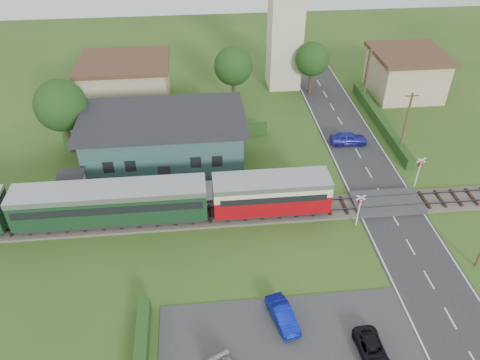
{
  "coord_description": "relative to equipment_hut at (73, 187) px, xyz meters",
  "views": [
    {
      "loc": [
        -6.55,
        -29.25,
        26.89
      ],
      "look_at": [
        -3.15,
        4.0,
        2.29
      ],
      "focal_mm": 35.0,
      "sensor_mm": 36.0,
      "label": 1
    }
  ],
  "objects": [
    {
      "name": "ground",
      "position": [
        18.0,
        -5.2,
        -1.75
      ],
      "size": [
        120.0,
        120.0,
        0.0
      ],
      "primitive_type": "plane",
      "color": "#2D4C19"
    },
    {
      "name": "railway_track",
      "position": [
        18.0,
        -3.2,
        -1.64
      ],
      "size": [
        76.0,
        3.2,
        0.49
      ],
      "color": "#4C443D",
      "rests_on": "ground"
    },
    {
      "name": "road",
      "position": [
        28.0,
        -5.2,
        -1.72
      ],
      "size": [
        6.0,
        70.0,
        0.05
      ],
      "primitive_type": "cube",
      "color": "#28282B",
      "rests_on": "ground"
    },
    {
      "name": "car_park",
      "position": [
        16.5,
        -17.2,
        -1.71
      ],
      "size": [
        17.0,
        9.0,
        0.08
      ],
      "primitive_type": "cube",
      "color": "#333335",
      "rests_on": "ground"
    },
    {
      "name": "crossing_deck",
      "position": [
        28.0,
        -3.2,
        -1.52
      ],
      "size": [
        6.2,
        3.4,
        0.45
      ],
      "primitive_type": "cube",
      "color": "#333335",
      "rests_on": "ground"
    },
    {
      "name": "platform",
      "position": [
        8.0,
        0.0,
        -1.52
      ],
      "size": [
        30.0,
        3.0,
        0.45
      ],
      "primitive_type": "cube",
      "color": "gray",
      "rests_on": "ground"
    },
    {
      "name": "equipment_hut",
      "position": [
        0.0,
        0.0,
        0.0
      ],
      "size": [
        2.3,
        2.3,
        2.55
      ],
      "color": "beige",
      "rests_on": "platform"
    },
    {
      "name": "station_building",
      "position": [
        8.0,
        5.79,
        0.95
      ],
      "size": [
        16.0,
        9.0,
        5.3
      ],
      "color": "#264C4E",
      "rests_on": "ground"
    },
    {
      "name": "train",
      "position": [
        0.57,
        -3.2,
        0.43
      ],
      "size": [
        43.2,
        2.9,
        3.4
      ],
      "color": "#232328",
      "rests_on": "ground"
    },
    {
      "name": "church_tower",
      "position": [
        23.0,
        22.8,
        8.48
      ],
      "size": [
        6.0,
        6.0,
        17.6
      ],
      "color": "beige",
      "rests_on": "ground"
    },
    {
      "name": "house_west",
      "position": [
        3.0,
        19.8,
        1.04
      ],
      "size": [
        10.8,
        8.8,
        5.5
      ],
      "color": "tan",
      "rests_on": "ground"
    },
    {
      "name": "house_east",
      "position": [
        38.0,
        18.8,
        1.05
      ],
      "size": [
        8.8,
        8.8,
        5.5
      ],
      "color": "tan",
      "rests_on": "ground"
    },
    {
      "name": "hedge_roadside",
      "position": [
        32.2,
        10.8,
        -1.15
      ],
      "size": [
        0.8,
        18.0,
        1.2
      ],
      "primitive_type": "cube",
      "color": "#193814",
      "rests_on": "ground"
    },
    {
      "name": "hedge_station",
      "position": [
        8.0,
        10.3,
        -1.1
      ],
      "size": [
        22.0,
        0.8,
        1.3
      ],
      "primitive_type": "cube",
      "color": "#193814",
      "rests_on": "ground"
    },
    {
      "name": "tree_a",
      "position": [
        -2.0,
        8.8,
        3.63
      ],
      "size": [
        5.2,
        5.2,
        8.0
      ],
      "color": "#332316",
      "rests_on": "ground"
    },
    {
      "name": "tree_b",
      "position": [
        16.0,
        17.8,
        3.27
      ],
      "size": [
        4.6,
        4.6,
        7.34
      ],
      "color": "#332316",
      "rests_on": "ground"
    },
    {
      "name": "tree_c",
      "position": [
        26.0,
        19.8,
        2.91
      ],
      "size": [
        4.2,
        4.2,
        6.78
      ],
      "color": "#332316",
      "rests_on": "ground"
    },
    {
      "name": "utility_pole_c",
      "position": [
        32.2,
        4.8,
        1.88
      ],
      "size": [
        1.4,
        0.22,
        7.0
      ],
      "color": "#473321",
      "rests_on": "ground"
    },
    {
      "name": "utility_pole_d",
      "position": [
        32.2,
        16.8,
        1.88
      ],
      "size": [
        1.4,
        0.22,
        7.0
      ],
      "color": "#473321",
      "rests_on": "ground"
    },
    {
      "name": "crossing_signal_near",
      "position": [
        24.4,
        -5.61,
        0.39
      ],
      "size": [
        0.84,
        0.28,
        3.28
      ],
      "color": "silver",
      "rests_on": "ground"
    },
    {
      "name": "crossing_signal_far",
      "position": [
        31.6,
        -0.81,
        0.39
      ],
      "size": [
        0.84,
        0.28,
        3.28
      ],
      "color": "silver",
      "rests_on": "ground"
    },
    {
      "name": "streetlamp_west",
      "position": [
        -4.0,
        14.8,
        1.29
      ],
      "size": [
        0.3,
        0.3,
        5.15
      ],
      "color": "#3F3F47",
      "rests_on": "ground"
    },
    {
      "name": "streetlamp_east",
      "position": [
        34.0,
        21.8,
        1.29
      ],
      "size": [
        0.3,
        0.3,
        5.15
      ],
      "color": "#3F3F47",
      "rests_on": "ground"
    },
    {
      "name": "car_on_road",
      "position": [
        27.44,
        7.25,
        -1.03
      ],
      "size": [
        4.0,
        1.75,
        1.34
      ],
      "primitive_type": "imported",
      "rotation": [
        0.0,
        0.0,
        1.53
      ],
      "color": "#1F209F",
      "rests_on": "road"
    },
    {
      "name": "car_park_blue",
      "position": [
        16.38,
        -14.72,
        -1.08
      ],
      "size": [
        2.05,
        3.73,
        1.17
      ],
      "primitive_type": "imported",
      "rotation": [
        0.0,
        0.0,
        0.24
      ],
      "color": "#071797",
      "rests_on": "car_park"
    },
    {
      "name": "car_park_dark",
      "position": [
        21.6,
        -17.89,
        -1.18
      ],
      "size": [
        1.77,
        3.59,
        0.98
      ],
      "primitive_type": "imported",
      "rotation": [
        0.0,
        0.0,
        0.04
      ],
      "color": "black",
      "rests_on": "car_park"
    },
    {
      "name": "pedestrian_near",
      "position": [
        15.78,
        -0.16,
        -0.46
      ],
      "size": [
        0.7,
        0.56,
        1.67
      ],
      "primitive_type": "imported",
      "rotation": [
        0.0,
        0.0,
        3.43
      ],
      "color": "gray",
      "rests_on": "platform"
    },
    {
      "name": "pedestrian_far",
      "position": [
        0.97,
        -0.55,
        -0.32
      ],
      "size": [
        0.82,
        1.01,
        1.96
      ],
      "primitive_type": "imported",
      "rotation": [
        0.0,
        0.0,
        1.49
      ],
      "color": "gray",
      "rests_on": "platform"
    }
  ]
}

